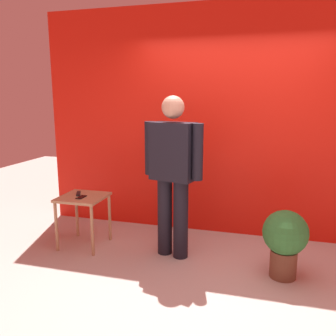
{
  "coord_description": "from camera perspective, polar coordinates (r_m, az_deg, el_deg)",
  "views": [
    {
      "loc": [
        0.39,
        -3.01,
        1.76
      ],
      "look_at": [
        -0.6,
        0.55,
        1.01
      ],
      "focal_mm": 37.24,
      "sensor_mm": 36.0,
      "label": 1
    }
  ],
  "objects": [
    {
      "name": "ground_plane",
      "position": [
        3.51,
        7.49,
        -18.67
      ],
      "size": [
        12.0,
        12.0,
        0.0
      ],
      "primitive_type": "plane",
      "color": "#B7B2A8"
    },
    {
      "name": "back_wall_red",
      "position": [
        4.49,
        10.66,
        7.3
      ],
      "size": [
        5.07,
        0.12,
        2.89
      ],
      "primitive_type": "cube",
      "color": "red",
      "rests_on": "ground_plane"
    },
    {
      "name": "standing_person",
      "position": [
        3.77,
        0.8,
        -0.17
      ],
      "size": [
        0.71,
        0.35,
        1.78
      ],
      "color": "black",
      "rests_on": "ground_plane"
    },
    {
      "name": "side_table",
      "position": [
        4.26,
        -13.72,
        -5.76
      ],
      "size": [
        0.52,
        0.52,
        0.62
      ],
      "color": "tan",
      "rests_on": "ground_plane"
    },
    {
      "name": "cell_phone",
      "position": [
        4.18,
        -13.99,
        -4.64
      ],
      "size": [
        0.07,
        0.14,
        0.01
      ],
      "primitive_type": "cube",
      "rotation": [
        0.0,
        0.0,
        -0.01
      ],
      "color": "black",
      "rests_on": "side_table"
    },
    {
      "name": "tv_remote",
      "position": [
        4.32,
        -14.45,
        -4.07
      ],
      "size": [
        0.11,
        0.17,
        0.02
      ],
      "primitive_type": "cube",
      "rotation": [
        0.0,
        0.0,
        0.45
      ],
      "color": "black",
      "rests_on": "side_table"
    },
    {
      "name": "potted_plant",
      "position": [
        3.65,
        18.6,
        -10.85
      ],
      "size": [
        0.44,
        0.44,
        0.69
      ],
      "color": "brown",
      "rests_on": "ground_plane"
    }
  ]
}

